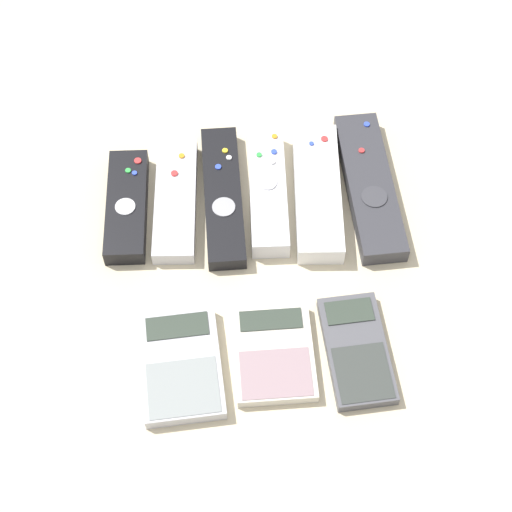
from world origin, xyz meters
name	(u,v)px	position (x,y,z in m)	size (l,w,h in m)	color
ground_plane	(259,292)	(0.00, 0.00, 0.00)	(3.00, 3.00, 0.00)	beige
remote_0	(127,206)	(-0.15, 0.13, 0.01)	(0.05, 0.16, 0.03)	black
remote_1	(176,200)	(-0.09, 0.13, 0.01)	(0.06, 0.18, 0.02)	#B7B7BC
remote_2	(223,196)	(-0.03, 0.13, 0.01)	(0.05, 0.20, 0.02)	black
remote_3	(268,191)	(0.02, 0.14, 0.01)	(0.05, 0.18, 0.03)	silver
remote_4	(317,192)	(0.08, 0.13, 0.01)	(0.07, 0.20, 0.03)	white
remote_5	(369,186)	(0.15, 0.14, 0.01)	(0.06, 0.22, 0.03)	#333338
calculator_0	(181,366)	(-0.09, -0.09, 0.01)	(0.09, 0.14, 0.02)	#B2B2B7
calculator_1	(274,354)	(0.01, -0.08, 0.01)	(0.09, 0.12, 0.02)	beige
calculator_2	(357,350)	(0.10, -0.09, 0.01)	(0.07, 0.14, 0.02)	#4C4C51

